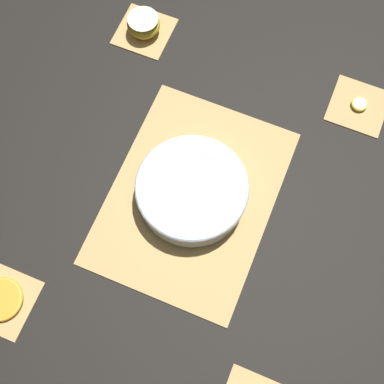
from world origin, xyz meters
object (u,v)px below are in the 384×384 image
(banana_coin_single, at_px, (359,104))
(apple_half, at_px, (144,24))
(fruit_salad_bowl, at_px, (192,190))
(orange_slice_whole, at_px, (1,299))

(banana_coin_single, bearing_deg, apple_half, 90.00)
(fruit_salad_bowl, relative_size, orange_slice_whole, 2.65)
(fruit_salad_bowl, xyz_separation_m, orange_slice_whole, (-0.36, 0.27, -0.03))
(fruit_salad_bowl, relative_size, banana_coin_single, 6.38)
(apple_half, xyz_separation_m, orange_slice_whole, (-0.72, 0.00, -0.02))
(fruit_salad_bowl, distance_m, apple_half, 0.45)
(fruit_salad_bowl, bearing_deg, apple_half, 37.61)
(orange_slice_whole, height_order, banana_coin_single, orange_slice_whole)
(fruit_salad_bowl, height_order, orange_slice_whole, fruit_salad_bowl)
(fruit_salad_bowl, relative_size, apple_half, 2.97)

